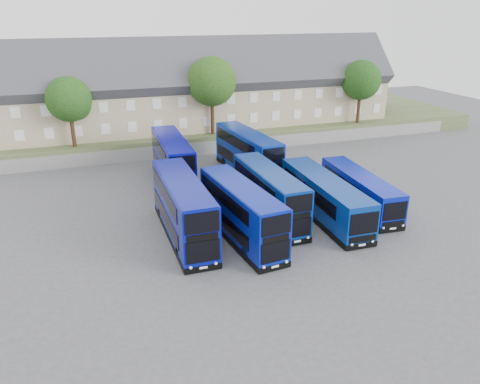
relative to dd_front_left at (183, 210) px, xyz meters
name	(u,v)px	position (x,y,z in m)	size (l,w,h in m)	color
ground	(282,243)	(6.62, -3.51, -2.21)	(120.00, 120.00, 0.00)	#4D4D52
retaining_wall	(200,148)	(6.62, 20.49, -1.46)	(70.00, 0.40, 1.50)	slate
earth_bank	(182,128)	(6.62, 30.49, -1.21)	(80.00, 20.00, 2.00)	#44502D
terrace_row	(187,91)	(6.62, 26.49, 4.38)	(54.00, 10.40, 11.20)	tan
dd_front_left	(183,210)	(0.00, 0.00, 0.00)	(2.61, 11.35, 4.51)	#070F8A
dd_front_mid	(241,214)	(3.97, -1.80, -0.14)	(3.50, 10.80, 4.22)	#081997
dd_front_right	(269,196)	(7.33, 0.93, -0.17)	(2.67, 10.56, 4.17)	navy
dd_rear_left	(173,161)	(1.73, 12.40, -0.04)	(2.83, 11.19, 4.42)	#080B9A
dd_rear_right	(248,154)	(9.55, 12.06, -0.04)	(3.68, 11.34, 4.43)	navy
coach_east_a	(324,198)	(11.78, -0.21, -0.57)	(2.93, 12.35, 3.36)	navy
coach_east_b	(359,191)	(15.72, 0.64, -0.76)	(3.01, 11.03, 2.98)	#0917A7
tree_west	(70,101)	(-7.23, 21.59, 4.84)	(4.80, 4.80, 7.65)	#382314
tree_mid	(213,83)	(8.77, 22.09, 5.85)	(5.76, 5.76, 9.18)	#382314
tree_east	(362,82)	(28.77, 21.59, 5.17)	(5.12, 5.12, 8.16)	#382314
tree_far	(371,71)	(34.77, 28.59, 5.51)	(5.44, 5.44, 8.67)	#382314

